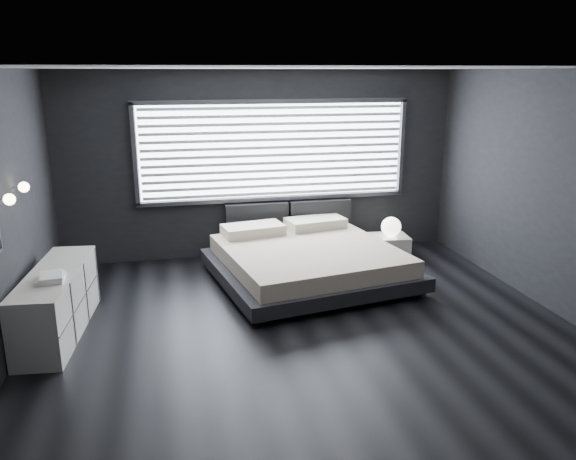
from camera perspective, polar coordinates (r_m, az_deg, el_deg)
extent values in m
plane|color=black|center=(6.39, 1.66, -9.85)|extent=(6.00, 6.00, 0.00)
plane|color=silver|center=(5.76, 1.89, 16.14)|extent=(6.00, 6.00, 0.00)
cube|color=black|center=(8.56, -2.75, 6.63)|extent=(6.00, 0.04, 2.80)
cube|color=black|center=(3.45, 13.08, -8.03)|extent=(6.00, 0.04, 2.80)
cube|color=black|center=(7.25, 25.48, 3.40)|extent=(0.04, 5.50, 2.80)
cube|color=white|center=(8.55, -1.41, 8.06)|extent=(4.00, 0.02, 1.38)
cube|color=#47474C|center=(8.37, -15.32, 7.34)|extent=(0.06, 0.08, 1.48)
cube|color=#47474C|center=(9.13, 11.43, 8.25)|extent=(0.06, 0.08, 1.48)
cube|color=#47474C|center=(8.45, -1.41, 12.94)|extent=(4.14, 0.08, 0.06)
cube|color=#47474C|center=(8.65, -1.34, 3.23)|extent=(4.14, 0.08, 0.06)
cube|color=silver|center=(8.49, -1.33, 8.00)|extent=(3.94, 0.03, 1.32)
cube|color=black|center=(8.61, -3.16, 1.04)|extent=(0.96, 0.16, 0.52)
cube|color=black|center=(8.82, 3.26, 1.39)|extent=(0.96, 0.16, 0.52)
cylinder|color=silver|center=(5.95, -27.11, 2.75)|extent=(0.10, 0.02, 0.02)
sphere|color=#FFE5B7|center=(5.94, -26.45, 2.80)|extent=(0.11, 0.11, 0.11)
cylinder|color=silver|center=(6.52, -25.85, 3.92)|extent=(0.10, 0.02, 0.02)
sphere|color=#FFE5B7|center=(6.51, -25.26, 3.97)|extent=(0.11, 0.11, 0.11)
cube|color=black|center=(6.53, -2.93, -8.86)|extent=(0.15, 0.15, 0.09)
cube|color=black|center=(7.43, 12.62, -6.07)|extent=(0.15, 0.15, 0.09)
cube|color=black|center=(8.20, -7.36, -3.70)|extent=(0.15, 0.15, 0.09)
cube|color=black|center=(8.94, 5.76, -1.98)|extent=(0.15, 0.15, 0.09)
cube|color=black|center=(7.65, 2.13, -3.97)|extent=(2.80, 2.71, 0.18)
cube|color=#B6A68E|center=(7.58, 2.14, -2.55)|extent=(2.52, 2.52, 0.22)
cube|color=beige|center=(8.12, -3.58, 0.03)|extent=(0.93, 0.61, 0.14)
cube|color=beige|center=(8.48, 2.80, 0.74)|extent=(0.93, 0.61, 0.14)
cube|color=silver|center=(8.78, 10.16, -1.62)|extent=(0.61, 0.53, 0.34)
sphere|color=white|center=(8.68, 10.43, 0.33)|extent=(0.30, 0.30, 0.30)
cube|color=silver|center=(6.62, -22.38, -6.79)|extent=(0.67, 1.82, 0.71)
cube|color=#47474C|center=(6.56, -20.25, -6.78)|extent=(0.18, 1.75, 0.69)
cube|color=silver|center=(6.23, -22.96, -4.54)|extent=(0.28, 0.35, 0.04)
cube|color=silver|center=(6.20, -22.94, -4.30)|extent=(0.26, 0.33, 0.03)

